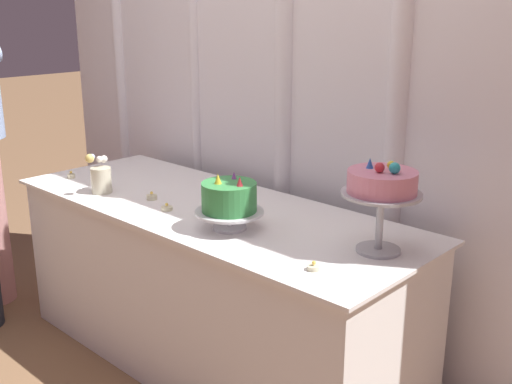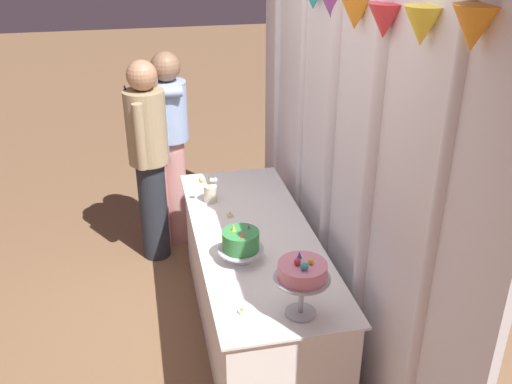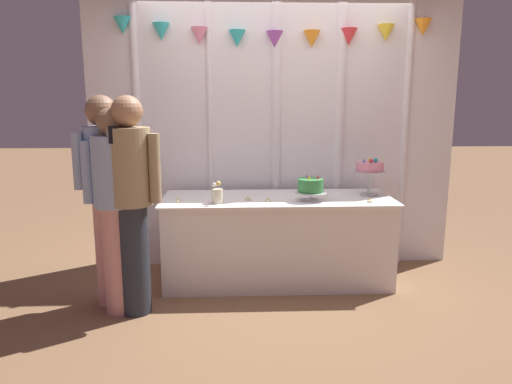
# 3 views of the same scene
# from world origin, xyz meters

# --- Properties ---
(ground_plane) EXTENTS (24.00, 24.00, 0.00)m
(ground_plane) POSITION_xyz_m (0.00, 0.00, 0.00)
(ground_plane) COLOR #846042
(draped_curtain) EXTENTS (3.52, 0.16, 2.67)m
(draped_curtain) POSITION_xyz_m (0.01, 0.59, 1.39)
(draped_curtain) COLOR white
(draped_curtain) RESTS_ON ground_plane
(cake_table) EXTENTS (2.03, 0.75, 0.78)m
(cake_table) POSITION_xyz_m (0.00, 0.10, 0.39)
(cake_table) COLOR white
(cake_table) RESTS_ON ground_plane
(cake_display_nearleft) EXTENTS (0.27, 0.27, 0.23)m
(cake_display_nearleft) POSITION_xyz_m (0.27, -0.04, 0.90)
(cake_display_nearleft) COLOR silver
(cake_display_nearleft) RESTS_ON cake_table
(cake_display_nearright) EXTENTS (0.29, 0.29, 0.34)m
(cake_display_nearright) POSITION_xyz_m (0.83, 0.16, 1.02)
(cake_display_nearright) COLOR #B2B2B7
(cake_display_nearright) RESTS_ON cake_table
(flower_vase) EXTENTS (0.10, 0.14, 0.20)m
(flower_vase) POSITION_xyz_m (-0.52, -0.11, 0.85)
(flower_vase) COLOR beige
(flower_vase) RESTS_ON cake_table
(tealight_far_left) EXTENTS (0.04, 0.04, 0.04)m
(tealight_far_left) POSITION_xyz_m (-0.85, -0.07, 0.79)
(tealight_far_left) COLOR beige
(tealight_far_left) RESTS_ON cake_table
(tealight_near_left) EXTENTS (0.05, 0.05, 0.04)m
(tealight_near_left) POSITION_xyz_m (-0.26, -0.01, 0.79)
(tealight_near_left) COLOR beige
(tealight_near_left) RESTS_ON cake_table
(tealight_near_right) EXTENTS (0.05, 0.05, 0.03)m
(tealight_near_right) POSITION_xyz_m (-0.09, -0.06, 0.78)
(tealight_near_right) COLOR beige
(tealight_near_right) RESTS_ON cake_table
(tealight_far_right) EXTENTS (0.05, 0.05, 0.03)m
(tealight_far_right) POSITION_xyz_m (0.76, -0.13, 0.78)
(tealight_far_right) COLOR beige
(tealight_far_right) RESTS_ON cake_table
(guest_girl_blue_dress) EXTENTS (0.42, 0.54, 1.67)m
(guest_girl_blue_dress) POSITION_xyz_m (-1.38, -0.32, 0.94)
(guest_girl_blue_dress) COLOR #D6938E
(guest_girl_blue_dress) RESTS_ON ground_plane
(guest_man_pink_jacket) EXTENTS (0.47, 0.32, 1.57)m
(guest_man_pink_jacket) POSITION_xyz_m (-1.27, -0.48, 0.87)
(guest_man_pink_jacket) COLOR #D6938E
(guest_man_pink_jacket) RESTS_ON ground_plane
(guest_man_dark_suit) EXTENTS (0.47, 0.39, 1.66)m
(guest_man_dark_suit) POSITION_xyz_m (-1.15, -0.51, 0.92)
(guest_man_dark_suit) COLOR #282D38
(guest_man_dark_suit) RESTS_ON ground_plane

